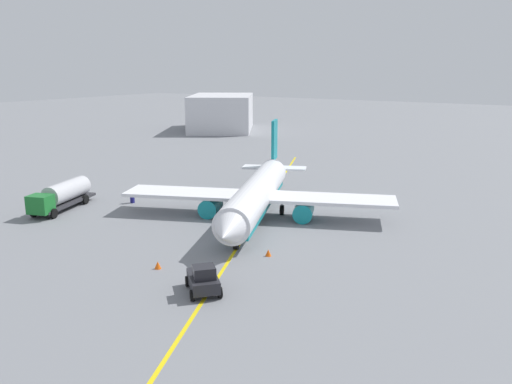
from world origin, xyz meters
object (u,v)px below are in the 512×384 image
object	(u,v)px
airplane	(257,195)
fuel_tanker	(62,195)
refueling_worker	(132,196)
safety_cone_nose	(158,265)
safety_cone_wingtip	(268,253)
pushback_tug	(203,280)

from	to	relation	value
airplane	fuel_tanker	distance (m)	22.98
refueling_worker	safety_cone_nose	bearing A→B (deg)	50.67
refueling_worker	safety_cone_nose	size ratio (longest dim) A/B	2.68
fuel_tanker	safety_cone_nose	xyz separation A→B (m)	(7.80, 22.18, -1.40)
refueling_worker	safety_cone_nose	xyz separation A→B (m)	(14.32, 17.48, -0.50)
safety_cone_nose	airplane	bearing A→B (deg)	-175.85
fuel_tanker	refueling_worker	world-z (taller)	fuel_tanker
fuel_tanker	safety_cone_wingtip	xyz separation A→B (m)	(0.32, 28.34, -1.42)
airplane	refueling_worker	xyz separation A→B (m)	(2.92, -16.23, -1.74)
airplane	pushback_tug	xyz separation A→B (m)	(18.91, 7.35, -1.55)
refueling_worker	safety_cone_nose	world-z (taller)	refueling_worker
pushback_tug	safety_cone_wingtip	bearing A→B (deg)	179.61
fuel_tanker	refueling_worker	size ratio (longest dim) A/B	6.11
fuel_tanker	refueling_worker	distance (m)	8.09
airplane	safety_cone_wingtip	distance (m)	12.47
airplane	safety_cone_nose	bearing A→B (deg)	4.15
airplane	fuel_tanker	xyz separation A→B (m)	(9.44, -20.93, -0.83)
safety_cone_nose	pushback_tug	bearing A→B (deg)	74.78
refueling_worker	safety_cone_wingtip	bearing A→B (deg)	73.86
fuel_tanker	airplane	bearing A→B (deg)	114.28
refueling_worker	safety_cone_wingtip	world-z (taller)	refueling_worker
safety_cone_wingtip	airplane	bearing A→B (deg)	-142.80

